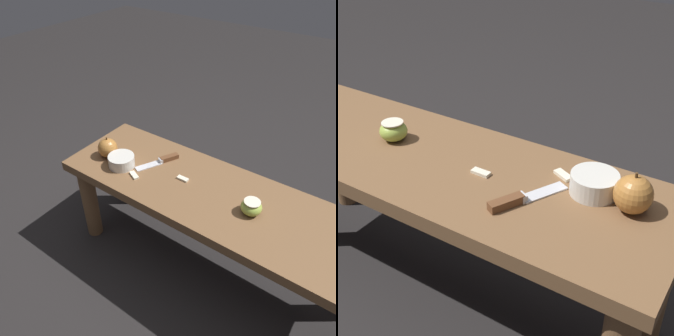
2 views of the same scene
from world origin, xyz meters
The scene contains 8 objects.
ground_plane centered at (0.00, 0.00, 0.00)m, with size 8.00×8.00×0.00m, color black.
wooden_bench centered at (0.00, 0.00, 0.36)m, with size 1.26×0.40×0.44m.
knife centered at (-0.28, 0.05, 0.45)m, with size 0.11×0.19×0.02m.
apple_whole centered at (-0.50, -0.05, 0.48)m, with size 0.08×0.08×0.09m.
apple_cut centered at (0.14, -0.02, 0.47)m, with size 0.07×0.07×0.05m.
apple_slice_center centered at (-0.15, 0.00, 0.45)m, with size 0.05×0.02×0.01m.
apple_slice_near_bowl centered at (-0.32, -0.09, 0.45)m, with size 0.05×0.04×0.01m.
bowl centered at (-0.41, -0.07, 0.47)m, with size 0.11×0.11×0.05m.
Camera 1 is at (0.38, -0.84, 1.26)m, focal length 35.00 mm.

